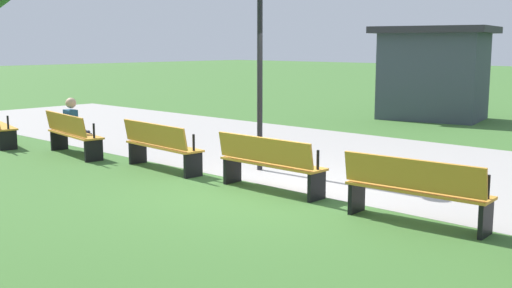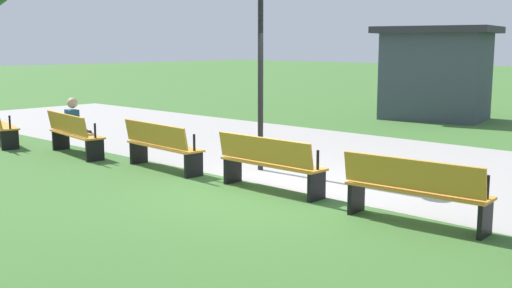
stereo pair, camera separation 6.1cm
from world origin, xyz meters
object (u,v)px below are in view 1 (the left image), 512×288
Objects in this scene: lamp_post at (260,21)px; kiosk at (434,72)px; bench_1 at (72,133)px; bench_4 at (415,189)px; bench_3 at (269,162)px; person_seated at (75,124)px; bench_2 at (160,145)px.

lamp_post is 0.99× the size of kiosk.
bench_1 is 7.78m from bench_4.
bench_4 is at bearing -18.23° from lamp_post.
kiosk is (-5.44, 10.90, 0.98)m from bench_4.
bench_1 is at bearing 177.93° from bench_4.
person_seated is at bearing -177.76° from bench_3.
bench_3 is at bearing 173.83° from bench_4.
bench_3 is 5.31m from person_seated.
person_seated is at bearing -114.43° from kiosk.
bench_3 is 1.58× the size of person_seated.
person_seated is (-0.13, 0.16, 0.16)m from bench_1.
person_seated reaches higher than bench_1.
kiosk reaches higher than bench_2.
bench_1 is 1.01× the size of bench_4.
bench_2 is at bearing -135.41° from lamp_post.
bench_1 and bench_2 have the same top height.
bench_4 is (2.59, -0.09, 0.00)m from bench_3.
bench_3 is at bearing 6.17° from bench_2.
lamp_post reaches higher than bench_1.
bench_1 is 0.50× the size of lamp_post.
person_seated is at bearing -160.80° from lamp_post.
lamp_post is (-1.29, 1.19, 2.24)m from bench_3.
bench_2 is 2.89m from lamp_post.
lamp_post is at bearing 137.45° from bench_3.
kiosk is (2.33, 11.17, 0.98)m from bench_1.
bench_3 is at bearing 10.47° from person_seated.
bench_4 is 7.90m from person_seated.
person_seated reaches higher than bench_2.
lamp_post reaches higher than bench_4.
bench_2 is (2.58, 0.28, 0.00)m from bench_1.
kiosk is at bearing 112.43° from bench_4.
person_seated is 0.31× the size of kiosk.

